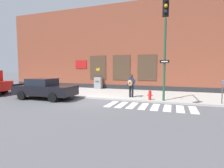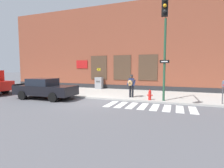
% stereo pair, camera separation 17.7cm
% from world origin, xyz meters
% --- Properties ---
extents(ground_plane, '(160.00, 160.00, 0.00)m').
position_xyz_m(ground_plane, '(0.00, 0.00, 0.00)').
color(ground_plane, '#56565B').
extents(sidewalk, '(28.00, 5.77, 0.12)m').
position_xyz_m(sidewalk, '(0.00, 3.83, 0.06)').
color(sidewalk, '#ADAAA3').
rests_on(sidewalk, ground).
extents(building_backdrop, '(28.00, 4.06, 8.88)m').
position_xyz_m(building_backdrop, '(-0.00, 8.71, 4.43)').
color(building_backdrop, brown).
rests_on(building_backdrop, ground).
extents(crosswalk, '(5.20, 1.90, 0.01)m').
position_xyz_m(crosswalk, '(3.83, -0.35, 0.01)').
color(crosswalk, silver).
rests_on(crosswalk, ground).
extents(red_car, '(4.63, 2.04, 1.53)m').
position_xyz_m(red_car, '(-3.88, -0.26, 0.77)').
color(red_car, black).
rests_on(red_car, ground).
extents(busker, '(0.72, 0.55, 1.69)m').
position_xyz_m(busker, '(2.16, 1.95, 1.09)').
color(busker, black).
rests_on(busker, sidewalk).
extents(traffic_light, '(0.60, 3.42, 5.54)m').
position_xyz_m(traffic_light, '(4.59, 0.14, 3.95)').
color(traffic_light, '#234C33').
rests_on(traffic_light, sidewalk).
extents(parking_meter, '(0.13, 0.11, 1.44)m').
position_xyz_m(parking_meter, '(7.97, 1.52, 1.06)').
color(parking_meter, '#47474C').
rests_on(parking_meter, sidewalk).
extents(utility_box, '(0.77, 0.57, 1.21)m').
position_xyz_m(utility_box, '(-2.43, 6.26, 0.72)').
color(utility_box, gray).
rests_on(utility_box, sidewalk).
extents(fire_hydrant, '(0.38, 0.20, 0.70)m').
position_xyz_m(fire_hydrant, '(3.64, 1.30, 0.46)').
color(fire_hydrant, red).
rests_on(fire_hydrant, sidewalk).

